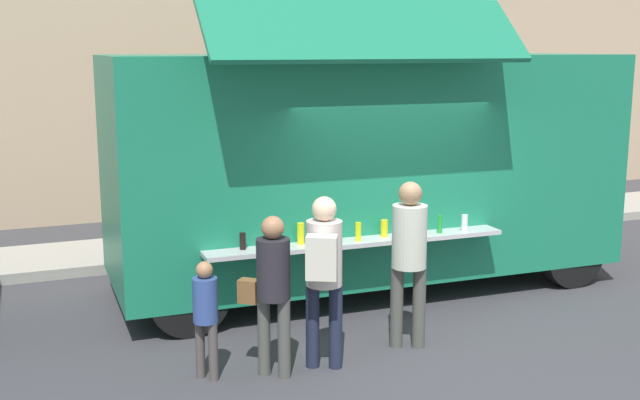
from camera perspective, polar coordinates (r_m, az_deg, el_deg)
The scene contains 8 objects.
ground_plane at distance 8.99m, azimuth 7.19°, elevation -9.51°, with size 60.00×60.00×0.00m, color #38383D.
curb_strip at distance 12.16m, azimuth -19.71°, elevation -4.24°, with size 28.00×1.60×0.15m, color #9E998E.
food_truck_main at distance 10.23m, azimuth 3.38°, elevation 2.70°, with size 6.58×3.14×3.69m.
trash_bin at distance 14.57m, azimuth 14.64°, elevation 0.28°, with size 0.60×0.60×1.03m, color #2D5F37.
customer_front_ordering at distance 8.25m, azimuth 6.49°, elevation -3.61°, with size 0.36×0.36×1.79m.
customer_mid_with_backpack at distance 7.63m, azimuth 0.27°, elevation -4.78°, with size 0.47×0.57×1.74m.
customer_rear_waiting at distance 7.53m, azimuth -3.51°, elevation -5.99°, with size 0.47×0.44×1.59m.
child_near_queue at distance 7.59m, azimuth -8.32°, elevation -7.87°, with size 0.24×0.24×1.17m.
Camera 1 is at (-4.16, -7.33, 3.15)m, focal length 44.05 mm.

